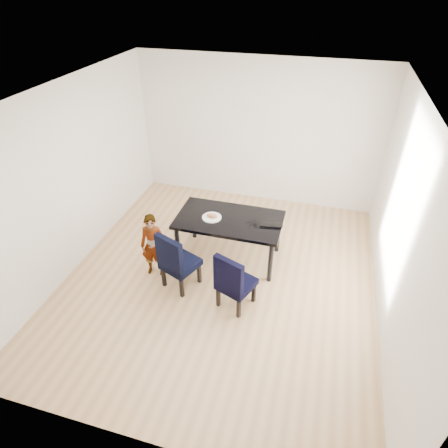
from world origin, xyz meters
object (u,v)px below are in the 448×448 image
(plate, at_px, (212,217))
(laptop, at_px, (271,223))
(chair_left, at_px, (180,259))
(child, at_px, (153,246))
(chair_right, at_px, (237,279))
(dining_table, at_px, (229,238))

(plate, relative_size, laptop, 0.87)
(chair_left, relative_size, child, 0.92)
(chair_right, distance_m, laptop, 1.07)
(chair_right, relative_size, plate, 3.09)
(child, distance_m, laptop, 1.78)
(chair_right, bearing_deg, child, -171.10)
(dining_table, bearing_deg, plate, -168.60)
(chair_left, xyz_separation_m, laptop, (1.15, 0.82, 0.29))
(child, relative_size, plate, 3.52)
(child, bearing_deg, dining_table, 23.30)
(chair_left, xyz_separation_m, child, (-0.47, 0.14, 0.04))
(chair_left, bearing_deg, plate, 93.72)
(plate, bearing_deg, dining_table, 11.40)
(dining_table, bearing_deg, laptop, 3.35)
(dining_table, relative_size, child, 1.56)
(laptop, bearing_deg, chair_left, 28.09)
(chair_right, distance_m, child, 1.37)
(dining_table, xyz_separation_m, child, (-0.98, -0.65, 0.14))
(dining_table, height_order, chair_left, chair_left)
(chair_left, xyz_separation_m, plate, (0.25, 0.73, 0.29))
(dining_table, distance_m, laptop, 0.75)
(chair_right, bearing_deg, dining_table, 132.07)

